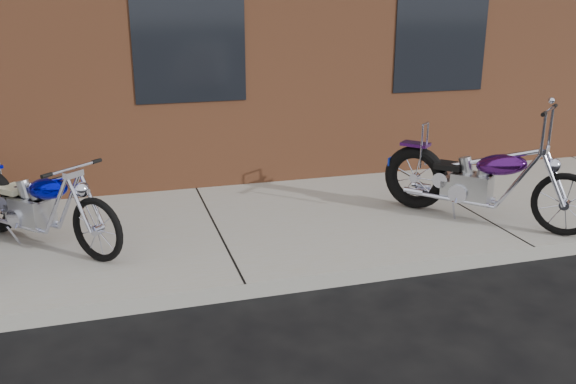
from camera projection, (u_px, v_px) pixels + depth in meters
name	position (u px, v px, depth m)	size (l,w,h in m)	color
ground	(246.00, 300.00, 5.41)	(120.00, 120.00, 0.00)	black
sidewalk	(216.00, 233.00, 6.76)	(22.00, 3.00, 0.15)	#9A9A9A
chopper_purple	(480.00, 183.00, 6.82)	(1.64, 1.88, 1.34)	black
chopper_blue	(38.00, 208.00, 6.12)	(1.60, 1.67, 0.96)	black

